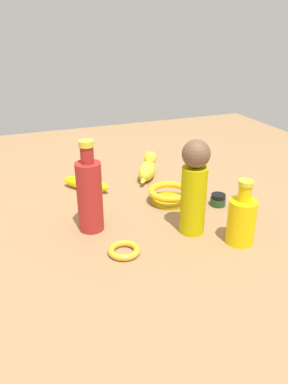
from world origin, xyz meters
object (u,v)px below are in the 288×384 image
person_figure_adult (194,187)px  cat_figurine (148,168)px  bottle_tall (90,194)px  bottle_short (242,219)px  banana (86,184)px  bangle (124,250)px  bowl (169,194)px  nail_polish_jar (218,200)px

person_figure_adult → cat_figurine: size_ratio=1.87×
bottle_tall → cat_figurine: bottle_tall is taller
bottle_tall → bottle_short: (-0.34, 0.20, -0.04)m
person_figure_adult → bottle_short: (-0.09, 0.09, -0.07)m
banana → bangle: size_ratio=2.13×
bowl → bottle_short: (-0.07, 0.28, 0.04)m
cat_figurine → bottle_short: bearing=97.4°
person_figure_adult → bangle: 0.24m
nail_polish_jar → bottle_short: bearing=73.5°
cat_figurine → bangle: 0.48m
bottle_short → bangle: 0.30m
person_figure_adult → nail_polish_jar: (-0.15, -0.11, -0.11)m
bowl → bangle: (0.22, 0.22, -0.02)m
person_figure_adult → banana: person_figure_adult is taller
bowl → bottle_tall: bearing=15.5°
cat_figurine → person_figure_adult: bearing=86.1°
nail_polish_jar → bottle_short: size_ratio=0.28×
bowl → nail_polish_jar: bowl is taller
bowl → person_figure_adult: bearing=84.4°
bowl → nail_polish_jar: 0.15m
banana → bottle_tall: (0.04, 0.26, 0.08)m
person_figure_adult → nail_polish_jar: 0.22m
nail_polish_jar → cat_figurine: (0.12, -0.28, 0.02)m
banana → bottle_short: size_ratio=1.00×
person_figure_adult → bangle: (0.20, 0.03, -0.12)m
bangle → bottle_short: bearing=168.9°
bottle_tall → bowl: bearing=-164.5°
bowl → nail_polish_jar: bearing=150.7°
bangle → nail_polish_jar: bearing=-157.6°
bottle_short → cat_figurine: bottle_short is taller
person_figure_adult → cat_figurine: bearing=-93.9°
person_figure_adult → bottle_short: person_figure_adult is taller
bowl → banana: size_ratio=0.77×
bowl → person_figure_adult: 0.21m
bottle_short → nail_polish_jar: bearing=-106.5°
banana → bottle_tall: 0.28m
banana → bangle: bearing=-44.8°
nail_polish_jar → bangle: (0.35, 0.14, -0.01)m
nail_polish_jar → cat_figurine: cat_figurine is taller
person_figure_adult → bangle: person_figure_adult is taller
person_figure_adult → banana: (0.20, -0.37, -0.11)m
banana → bottle_tall: bearing=-54.6°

